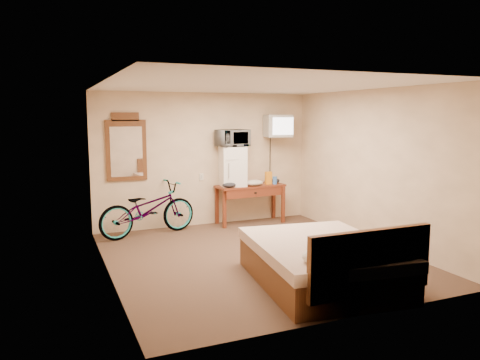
% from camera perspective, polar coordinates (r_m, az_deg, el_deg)
% --- Properties ---
extents(room, '(4.60, 4.64, 2.50)m').
position_cam_1_polar(room, '(6.77, 1.93, 0.84)').
color(room, '#4D3126').
rests_on(room, ground).
extents(desk, '(1.36, 0.59, 0.75)m').
position_cam_1_polar(desk, '(9.00, 1.35, -1.40)').
color(desk, maroon).
rests_on(desk, floor).
extents(mini_fridge, '(0.50, 0.49, 0.75)m').
position_cam_1_polar(mini_fridge, '(8.85, -0.91, 1.69)').
color(mini_fridge, white).
rests_on(mini_fridge, desk).
extents(microwave, '(0.64, 0.50, 0.32)m').
position_cam_1_polar(microwave, '(8.81, -0.91, 5.13)').
color(microwave, white).
rests_on(microwave, mini_fridge).
extents(snack_bag, '(0.13, 0.08, 0.25)m').
position_cam_1_polar(snack_bag, '(9.09, 3.48, 0.25)').
color(snack_bag, orange).
rests_on(snack_bag, desk).
extents(blue_cup, '(0.09, 0.09, 0.15)m').
position_cam_1_polar(blue_cup, '(9.11, 4.26, -0.04)').
color(blue_cup, '#3A6FC6').
rests_on(blue_cup, desk).
extents(cloth_cream, '(0.36, 0.28, 0.11)m').
position_cam_1_polar(cloth_cream, '(8.90, 1.70, -0.34)').
color(cloth_cream, beige).
rests_on(cloth_cream, desk).
extents(cloth_dark_a, '(0.26, 0.20, 0.10)m').
position_cam_1_polar(cloth_dark_a, '(8.67, -1.33, -0.61)').
color(cloth_dark_a, black).
rests_on(cloth_dark_a, desk).
extents(cloth_dark_b, '(0.20, 0.17, 0.09)m').
position_cam_1_polar(cloth_dark_b, '(9.29, 4.25, -0.08)').
color(cloth_dark_b, black).
rests_on(cloth_dark_b, desk).
extents(crt_television, '(0.55, 0.62, 0.43)m').
position_cam_1_polar(crt_television, '(9.15, 4.65, 6.58)').
color(crt_television, black).
rests_on(crt_television, room).
extents(wall_mirror, '(0.71, 0.04, 1.20)m').
position_cam_1_polar(wall_mirror, '(8.50, -13.70, 3.82)').
color(wall_mirror, brown).
rests_on(wall_mirror, room).
extents(bicycle, '(1.86, 1.00, 0.93)m').
position_cam_1_polar(bicycle, '(8.29, -11.15, -3.49)').
color(bicycle, black).
rests_on(bicycle, floor).
extents(bed, '(1.80, 2.24, 0.90)m').
position_cam_1_polar(bed, '(5.93, 10.18, -9.77)').
color(bed, brown).
rests_on(bed, floor).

